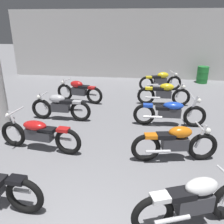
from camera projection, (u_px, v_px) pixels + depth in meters
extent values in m
cube|color=#BCBAB7|center=(129.00, 45.00, 12.73)|extent=(13.30, 0.24, 3.60)
torus|color=black|center=(25.00, 196.00, 3.82)|extent=(0.68, 0.16, 0.67)
cube|color=black|center=(17.00, 180.00, 3.73)|extent=(0.29, 0.22, 0.08)
cylinder|color=silver|center=(16.00, 190.00, 3.99)|extent=(0.55, 0.11, 0.07)
torus|color=black|center=(13.00, 134.00, 5.92)|extent=(0.68, 0.20, 0.67)
torus|color=black|center=(68.00, 142.00, 5.55)|extent=(0.68, 0.20, 0.67)
cylinder|color=silver|center=(14.00, 123.00, 5.79)|extent=(0.28, 0.11, 0.66)
cube|color=#38383D|center=(39.00, 134.00, 5.70)|extent=(0.69, 0.32, 0.28)
ellipsoid|color=red|center=(35.00, 125.00, 5.64)|extent=(0.64, 0.40, 0.22)
cube|color=black|center=(47.00, 130.00, 5.59)|extent=(0.43, 0.29, 0.10)
cube|color=red|center=(63.00, 130.00, 5.47)|extent=(0.30, 0.24, 0.08)
cylinder|color=silver|center=(15.00, 112.00, 5.66)|extent=(0.13, 0.68, 0.04)
sphere|color=white|center=(8.00, 115.00, 5.75)|extent=(0.14, 0.14, 0.14)
cylinder|color=silver|center=(61.00, 139.00, 5.73)|extent=(0.55, 0.14, 0.07)
torus|color=black|center=(42.00, 109.00, 7.62)|extent=(0.67, 0.13, 0.67)
torus|color=black|center=(80.00, 111.00, 7.42)|extent=(0.67, 0.13, 0.67)
cylinder|color=silver|center=(43.00, 101.00, 7.51)|extent=(0.24, 0.08, 0.56)
cube|color=#38383D|center=(61.00, 107.00, 7.48)|extent=(0.58, 0.26, 0.28)
ellipsoid|color=#B7B7BC|center=(57.00, 99.00, 7.40)|extent=(0.53, 0.29, 0.26)
cube|color=black|center=(67.00, 102.00, 7.38)|extent=(0.41, 0.25, 0.10)
cube|color=#B7B7BC|center=(77.00, 102.00, 7.33)|extent=(0.29, 0.21, 0.08)
cylinder|color=silver|center=(44.00, 94.00, 7.41)|extent=(0.05, 0.48, 0.04)
sphere|color=white|center=(39.00, 97.00, 7.48)|extent=(0.14, 0.14, 0.14)
cylinder|color=silver|center=(74.00, 110.00, 7.59)|extent=(0.55, 0.08, 0.07)
torus|color=black|center=(65.00, 92.00, 9.42)|extent=(0.68, 0.26, 0.67)
torus|color=black|center=(94.00, 96.00, 8.99)|extent=(0.68, 0.26, 0.67)
cylinder|color=silver|center=(66.00, 86.00, 9.30)|extent=(0.25, 0.12, 0.56)
cube|color=#38383D|center=(79.00, 91.00, 9.17)|extent=(0.61, 0.36, 0.28)
ellipsoid|color=red|center=(77.00, 84.00, 9.10)|extent=(0.57, 0.39, 0.26)
cube|color=black|center=(84.00, 87.00, 9.02)|extent=(0.44, 0.32, 0.10)
cube|color=red|center=(92.00, 88.00, 8.92)|extent=(0.32, 0.26, 0.08)
cylinder|color=silver|center=(67.00, 80.00, 9.19)|extent=(0.14, 0.48, 0.04)
sphere|color=white|center=(63.00, 82.00, 9.30)|extent=(0.14, 0.14, 0.14)
cylinder|color=silver|center=(90.00, 94.00, 9.19)|extent=(0.55, 0.19, 0.07)
torus|color=black|center=(153.00, 215.00, 3.45)|extent=(0.67, 0.34, 0.67)
cube|color=#38383D|center=(193.00, 202.00, 3.55)|extent=(0.62, 0.43, 0.28)
ellipsoid|color=white|center=(202.00, 186.00, 3.47)|extent=(0.59, 0.45, 0.26)
cube|color=black|center=(181.00, 194.00, 3.43)|extent=(0.46, 0.37, 0.10)
cube|color=white|center=(160.00, 198.00, 3.36)|extent=(0.33, 0.29, 0.08)
cylinder|color=silver|center=(172.00, 220.00, 3.39)|extent=(0.54, 0.26, 0.07)
torus|color=black|center=(203.00, 147.00, 5.32)|extent=(0.68, 0.23, 0.67)
torus|color=black|center=(146.00, 148.00, 5.27)|extent=(0.68, 0.23, 0.67)
cylinder|color=silver|center=(201.00, 137.00, 5.22)|extent=(0.25, 0.11, 0.56)
cube|color=#38383D|center=(175.00, 143.00, 5.26)|extent=(0.61, 0.34, 0.28)
ellipsoid|color=orange|center=(180.00, 132.00, 5.16)|extent=(0.56, 0.37, 0.26)
cube|color=black|center=(166.00, 136.00, 5.18)|extent=(0.44, 0.31, 0.10)
cube|color=orange|center=(151.00, 136.00, 5.17)|extent=(0.31, 0.25, 0.08)
cylinder|color=silver|center=(200.00, 126.00, 5.13)|extent=(0.12, 0.48, 0.04)
sphere|color=white|center=(208.00, 131.00, 5.18)|extent=(0.14, 0.14, 0.14)
cylinder|color=silver|center=(158.00, 151.00, 5.17)|extent=(0.55, 0.17, 0.07)
torus|color=black|center=(195.00, 116.00, 7.01)|extent=(0.67, 0.13, 0.67)
torus|color=black|center=(144.00, 114.00, 7.16)|extent=(0.67, 0.13, 0.67)
cylinder|color=silver|center=(193.00, 107.00, 6.91)|extent=(0.28, 0.08, 0.66)
cube|color=#38383D|center=(169.00, 112.00, 7.05)|extent=(0.67, 0.26, 0.28)
ellipsoid|color=blue|center=(173.00, 106.00, 6.96)|extent=(0.61, 0.34, 0.22)
cube|color=black|center=(162.00, 108.00, 7.02)|extent=(0.41, 0.25, 0.10)
cube|color=blue|center=(148.00, 105.00, 7.05)|extent=(0.29, 0.21, 0.08)
cylinder|color=silver|center=(192.00, 96.00, 6.80)|extent=(0.05, 0.68, 0.04)
sphere|color=white|center=(199.00, 101.00, 6.83)|extent=(0.14, 0.14, 0.14)
cylinder|color=silver|center=(153.00, 117.00, 7.03)|extent=(0.55, 0.08, 0.07)
torus|color=black|center=(181.00, 97.00, 8.78)|extent=(0.67, 0.12, 0.67)
torus|color=black|center=(146.00, 96.00, 8.96)|extent=(0.67, 0.12, 0.67)
cylinder|color=silver|center=(179.00, 90.00, 8.70)|extent=(0.24, 0.07, 0.56)
cube|color=#38383D|center=(164.00, 94.00, 8.83)|extent=(0.57, 0.25, 0.28)
ellipsoid|color=yellow|center=(167.00, 87.00, 8.72)|extent=(0.52, 0.29, 0.26)
cube|color=black|center=(158.00, 89.00, 8.79)|extent=(0.40, 0.24, 0.10)
cube|color=yellow|center=(149.00, 88.00, 8.84)|extent=(0.28, 0.20, 0.08)
cylinder|color=silver|center=(179.00, 84.00, 8.61)|extent=(0.04, 0.48, 0.04)
sphere|color=white|center=(184.00, 87.00, 8.63)|extent=(0.14, 0.14, 0.14)
cylinder|color=silver|center=(153.00, 98.00, 8.81)|extent=(0.55, 0.08, 0.07)
torus|color=black|center=(174.00, 83.00, 10.80)|extent=(0.68, 0.25, 0.67)
torus|color=black|center=(146.00, 84.00, 10.70)|extent=(0.68, 0.25, 0.67)
cylinder|color=silver|center=(173.00, 78.00, 10.70)|extent=(0.25, 0.12, 0.56)
cube|color=#38383D|center=(160.00, 81.00, 10.71)|extent=(0.61, 0.36, 0.28)
ellipsoid|color=yellow|center=(163.00, 75.00, 10.62)|extent=(0.57, 0.39, 0.26)
cube|color=black|center=(156.00, 77.00, 10.62)|extent=(0.44, 0.32, 0.10)
cube|color=yellow|center=(149.00, 77.00, 10.60)|extent=(0.32, 0.26, 0.08)
cylinder|color=silver|center=(172.00, 72.00, 10.60)|extent=(0.14, 0.48, 0.04)
sphere|color=white|center=(176.00, 74.00, 10.66)|extent=(0.14, 0.14, 0.14)
cylinder|color=silver|center=(152.00, 85.00, 10.60)|extent=(0.55, 0.19, 0.07)
cylinder|color=#1E722D|center=(202.00, 75.00, 12.05)|extent=(0.56, 0.56, 0.85)
torus|color=#1E722D|center=(203.00, 72.00, 11.98)|extent=(0.59, 0.59, 0.03)
torus|color=#1E722D|center=(202.00, 78.00, 12.11)|extent=(0.59, 0.59, 0.03)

